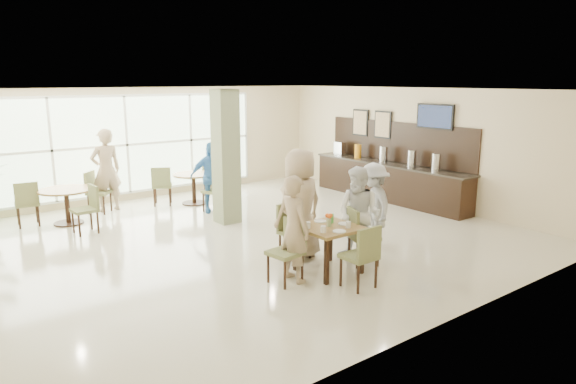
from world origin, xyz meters
TOP-DOWN VIEW (x-y plane):
  - ground at (0.00, 0.00)m, footprint 10.00×10.00m
  - room_shell at (0.00, 0.00)m, footprint 10.00×10.00m
  - window_bank at (-0.50, 4.46)m, footprint 7.00×0.04m
  - column at (0.40, 1.20)m, footprint 0.45×0.45m
  - main_table at (0.16, -2.30)m, footprint 0.88×0.88m
  - round_table_left at (-2.35, 3.12)m, footprint 1.11×1.11m
  - round_table_right at (0.60, 3.12)m, footprint 0.99×0.99m
  - chairs_main_table at (0.11, -2.29)m, footprint 2.06×2.01m
  - chairs_table_left at (-2.28, 3.09)m, footprint 2.10×2.01m
  - chairs_table_right at (0.67, 3.07)m, footprint 2.04×1.93m
  - tabletop_clutter at (0.15, -2.34)m, footprint 0.74×0.80m
  - buffet_counter at (4.70, 0.51)m, footprint 0.64×4.70m
  - wall_tv at (4.94, -0.60)m, footprint 0.06×1.00m
  - framed_art_a at (4.95, 1.00)m, footprint 0.05×0.55m
  - framed_art_b at (4.95, 1.80)m, footprint 0.05×0.55m
  - teen_left at (-0.48, -2.24)m, footprint 0.39×0.60m
  - teen_far at (0.22, -1.50)m, footprint 0.94×0.54m
  - teen_right at (0.93, -2.19)m, footprint 0.81×0.92m
  - teen_standing at (1.67, -1.82)m, footprint 0.89×1.13m
  - adult_a at (0.56, 2.17)m, footprint 1.08×0.87m
  - adult_b at (1.50, 3.18)m, footprint 0.84×1.50m
  - adult_standing at (-1.30, 3.70)m, footprint 0.72×0.49m

SIDE VIEW (x-z plane):
  - ground at x=0.00m, z-range 0.00..0.00m
  - chairs_main_table at x=0.11m, z-range 0.00..0.95m
  - chairs_table_left at x=-2.28m, z-range 0.00..0.95m
  - chairs_table_right at x=0.67m, z-range 0.00..0.95m
  - round_table_right at x=0.60m, z-range 0.17..0.92m
  - buffet_counter at x=4.70m, z-range -0.42..1.53m
  - round_table_left at x=-2.35m, z-range 0.20..0.95m
  - main_table at x=0.16m, z-range 0.27..1.02m
  - adult_b at x=1.50m, z-range 0.00..1.53m
  - teen_standing at x=1.67m, z-range 0.00..1.54m
  - teen_right at x=0.93m, z-range 0.00..1.59m
  - adult_a at x=0.56m, z-range 0.00..1.61m
  - tabletop_clutter at x=0.15m, z-range 0.71..0.91m
  - teen_left at x=-0.48m, z-range 0.00..1.63m
  - teen_far at x=0.22m, z-range 0.00..1.88m
  - adult_standing at x=-1.30m, z-range 0.00..1.91m
  - window_bank at x=-0.50m, z-range -2.10..4.90m
  - column at x=0.40m, z-range 0.00..2.80m
  - room_shell at x=0.00m, z-range -3.30..6.70m
  - framed_art_a at x=4.95m, z-range 1.50..2.20m
  - framed_art_b at x=4.95m, z-range 1.50..2.20m
  - wall_tv at x=4.94m, z-range 1.86..2.44m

